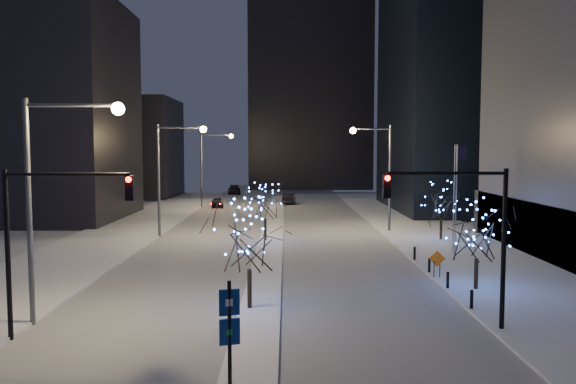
{
  "coord_description": "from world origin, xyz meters",
  "views": [
    {
      "loc": [
        1.28,
        -22.46,
        7.8
      ],
      "look_at": [
        1.39,
        14.3,
        5.0
      ],
      "focal_mm": 35.0,
      "sensor_mm": 36.0,
      "label": 1
    }
  ],
  "objects_px": {
    "holiday_tree_plaza_near": "(477,233)",
    "car_far": "(234,190)",
    "street_lamp_w_near": "(52,179)",
    "street_lamp_east": "(380,164)",
    "traffic_signal_east": "(468,222)",
    "car_mid": "(289,199)",
    "construction_sign": "(437,261)",
    "wayfinding_sign": "(230,325)",
    "holiday_tree_plaza_far": "(442,202)",
    "street_lamp_w_mid": "(170,164)",
    "traffic_signal_west": "(45,225)",
    "holiday_tree_median_near": "(249,239)",
    "holiday_tree_median_far": "(265,202)",
    "street_lamp_w_far": "(209,159)",
    "car_near": "(217,203)"
  },
  "relations": [
    {
      "from": "street_lamp_w_far",
      "to": "wayfinding_sign",
      "type": "bearing_deg",
      "value": -81.61
    },
    {
      "from": "holiday_tree_median_far",
      "to": "car_mid",
      "type": "bearing_deg",
      "value": 86.25
    },
    {
      "from": "street_lamp_w_near",
      "to": "holiday_tree_median_near",
      "type": "relative_size",
      "value": 1.95
    },
    {
      "from": "car_near",
      "to": "car_far",
      "type": "relative_size",
      "value": 0.73
    },
    {
      "from": "holiday_tree_median_near",
      "to": "street_lamp_w_near",
      "type": "bearing_deg",
      "value": -165.25
    },
    {
      "from": "wayfinding_sign",
      "to": "street_lamp_east",
      "type": "bearing_deg",
      "value": 57.75
    },
    {
      "from": "street_lamp_w_near",
      "to": "holiday_tree_plaza_near",
      "type": "height_order",
      "value": "street_lamp_w_near"
    },
    {
      "from": "holiday_tree_median_far",
      "to": "holiday_tree_plaza_far",
      "type": "relative_size",
      "value": 0.98
    },
    {
      "from": "street_lamp_w_far",
      "to": "traffic_signal_west",
      "type": "distance_m",
      "value": 52.04
    },
    {
      "from": "wayfinding_sign",
      "to": "street_lamp_w_near",
      "type": "bearing_deg",
      "value": 124.21
    },
    {
      "from": "construction_sign",
      "to": "street_lamp_w_near",
      "type": "bearing_deg",
      "value": -152.02
    },
    {
      "from": "traffic_signal_west",
      "to": "holiday_tree_median_near",
      "type": "relative_size",
      "value": 1.36
    },
    {
      "from": "holiday_tree_plaza_near",
      "to": "car_far",
      "type": "bearing_deg",
      "value": 106.17
    },
    {
      "from": "traffic_signal_east",
      "to": "construction_sign",
      "type": "relative_size",
      "value": 4.3
    },
    {
      "from": "holiday_tree_plaza_far",
      "to": "holiday_tree_plaza_near",
      "type": "bearing_deg",
      "value": -99.21
    },
    {
      "from": "traffic_signal_west",
      "to": "construction_sign",
      "type": "bearing_deg",
      "value": 29.5
    },
    {
      "from": "car_far",
      "to": "wayfinding_sign",
      "type": "relative_size",
      "value": 1.42
    },
    {
      "from": "holiday_tree_median_near",
      "to": "street_lamp_w_mid",
      "type": "bearing_deg",
      "value": 110.33
    },
    {
      "from": "street_lamp_w_near",
      "to": "holiday_tree_plaza_far",
      "type": "height_order",
      "value": "street_lamp_w_near"
    },
    {
      "from": "car_mid",
      "to": "traffic_signal_east",
      "type": "bearing_deg",
      "value": 102.89
    },
    {
      "from": "street_lamp_w_mid",
      "to": "street_lamp_east",
      "type": "relative_size",
      "value": 1.0
    },
    {
      "from": "car_far",
      "to": "holiday_tree_median_near",
      "type": "xyz_separation_m",
      "value": [
        7.3,
        -70.96,
        2.75
      ]
    },
    {
      "from": "street_lamp_w_far",
      "to": "holiday_tree_median_near",
      "type": "distance_m",
      "value": 48.61
    },
    {
      "from": "construction_sign",
      "to": "wayfinding_sign",
      "type": "bearing_deg",
      "value": -120.58
    },
    {
      "from": "street_lamp_east",
      "to": "wayfinding_sign",
      "type": "height_order",
      "value": "street_lamp_east"
    },
    {
      "from": "car_mid",
      "to": "construction_sign",
      "type": "distance_m",
      "value": 47.84
    },
    {
      "from": "holiday_tree_median_near",
      "to": "car_mid",
      "type": "bearing_deg",
      "value": 87.68
    },
    {
      "from": "traffic_signal_east",
      "to": "car_near",
      "type": "distance_m",
      "value": 54.23
    },
    {
      "from": "street_lamp_w_mid",
      "to": "street_lamp_w_far",
      "type": "relative_size",
      "value": 1.0
    },
    {
      "from": "traffic_signal_east",
      "to": "car_mid",
      "type": "height_order",
      "value": "traffic_signal_east"
    },
    {
      "from": "street_lamp_east",
      "to": "traffic_signal_east",
      "type": "height_order",
      "value": "street_lamp_east"
    },
    {
      "from": "traffic_signal_west",
      "to": "wayfinding_sign",
      "type": "height_order",
      "value": "traffic_signal_west"
    },
    {
      "from": "street_lamp_w_mid",
      "to": "car_near",
      "type": "distance_m",
      "value": 26.05
    },
    {
      "from": "car_far",
      "to": "wayfinding_sign",
      "type": "bearing_deg",
      "value": -90.51
    },
    {
      "from": "construction_sign",
      "to": "holiday_tree_median_near",
      "type": "bearing_deg",
      "value": -145.54
    },
    {
      "from": "car_mid",
      "to": "holiday_tree_median_far",
      "type": "relative_size",
      "value": 0.94
    },
    {
      "from": "street_lamp_w_far",
      "to": "wayfinding_sign",
      "type": "xyz_separation_m",
      "value": [
        8.43,
        -57.15,
        -4.24
      ]
    },
    {
      "from": "holiday_tree_median_far",
      "to": "street_lamp_w_mid",
      "type": "bearing_deg",
      "value": 164.38
    },
    {
      "from": "wayfinding_sign",
      "to": "street_lamp_w_far",
      "type": "bearing_deg",
      "value": 82.91
    },
    {
      "from": "car_far",
      "to": "holiday_tree_median_near",
      "type": "distance_m",
      "value": 71.39
    },
    {
      "from": "street_lamp_w_near",
      "to": "street_lamp_w_mid",
      "type": "height_order",
      "value": "same"
    },
    {
      "from": "traffic_signal_east",
      "to": "construction_sign",
      "type": "distance_m",
      "value": 10.36
    },
    {
      "from": "traffic_signal_east",
      "to": "car_mid",
      "type": "bearing_deg",
      "value": 97.32
    },
    {
      "from": "street_lamp_w_far",
      "to": "car_near",
      "type": "bearing_deg",
      "value": 20.54
    },
    {
      "from": "car_near",
      "to": "holiday_tree_plaza_near",
      "type": "distance_m",
      "value": 48.72
    },
    {
      "from": "street_lamp_w_mid",
      "to": "construction_sign",
      "type": "height_order",
      "value": "street_lamp_w_mid"
    },
    {
      "from": "street_lamp_w_near",
      "to": "street_lamp_east",
      "type": "relative_size",
      "value": 1.0
    },
    {
      "from": "street_lamp_w_near",
      "to": "street_lamp_w_mid",
      "type": "distance_m",
      "value": 25.0
    },
    {
      "from": "street_lamp_w_mid",
      "to": "traffic_signal_west",
      "type": "relative_size",
      "value": 1.43
    },
    {
      "from": "holiday_tree_median_far",
      "to": "street_lamp_w_near",
      "type": "bearing_deg",
      "value": -110.44
    }
  ]
}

